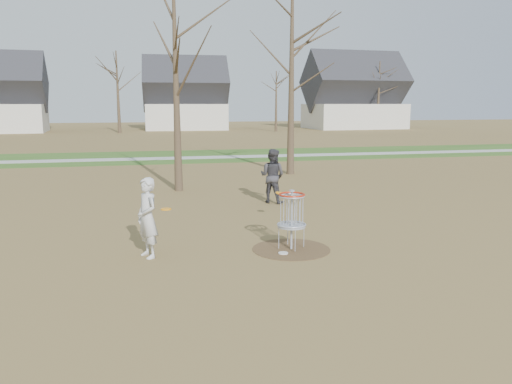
% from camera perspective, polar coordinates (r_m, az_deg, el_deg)
% --- Properties ---
extents(ground, '(160.00, 160.00, 0.00)m').
position_cam_1_polar(ground, '(11.59, 4.05, -6.55)').
color(ground, brown).
rests_on(ground, ground).
extents(green_band, '(160.00, 8.00, 0.01)m').
position_cam_1_polar(green_band, '(31.97, -6.71, 4.11)').
color(green_band, '#2D5119').
rests_on(green_band, ground).
extents(footpath, '(160.00, 1.50, 0.01)m').
position_cam_1_polar(footpath, '(30.98, -6.52, 3.94)').
color(footpath, '#9E9E99').
rests_on(footpath, green_band).
extents(dirt_circle, '(1.80, 1.80, 0.01)m').
position_cam_1_polar(dirt_circle, '(11.59, 4.05, -6.52)').
color(dirt_circle, '#47331E').
rests_on(dirt_circle, ground).
extents(player_standing, '(0.66, 0.76, 1.76)m').
position_cam_1_polar(player_standing, '(11.03, -12.32, -2.90)').
color(player_standing, silver).
rests_on(player_standing, ground).
extents(player_throwing, '(1.12, 1.09, 1.82)m').
position_cam_1_polar(player_throwing, '(16.74, 1.88, 1.85)').
color(player_throwing, '#38363B').
rests_on(player_throwing, ground).
extents(disc_grounded, '(0.22, 0.22, 0.02)m').
position_cam_1_polar(disc_grounded, '(11.23, 3.13, -6.98)').
color(disc_grounded, white).
rests_on(disc_grounded, dirt_circle).
extents(discs_in_play, '(3.52, 3.23, 0.36)m').
position_cam_1_polar(discs_in_play, '(12.46, -2.56, -0.86)').
color(discs_in_play, orange).
rests_on(discs_in_play, ground).
extents(disc_golf_basket, '(0.64, 0.64, 1.35)m').
position_cam_1_polar(disc_golf_basket, '(11.36, 4.10, -2.13)').
color(disc_golf_basket, '#9EA3AD').
rests_on(disc_golf_basket, ground).
extents(bare_trees, '(52.62, 44.98, 9.00)m').
position_cam_1_polar(bare_trees, '(46.73, -6.53, 12.55)').
color(bare_trees, '#382B1E').
rests_on(bare_trees, ground).
extents(houses_row, '(56.51, 10.01, 7.26)m').
position_cam_1_polar(houses_row, '(63.64, -5.80, 10.26)').
color(houses_row, silver).
rests_on(houses_row, ground).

